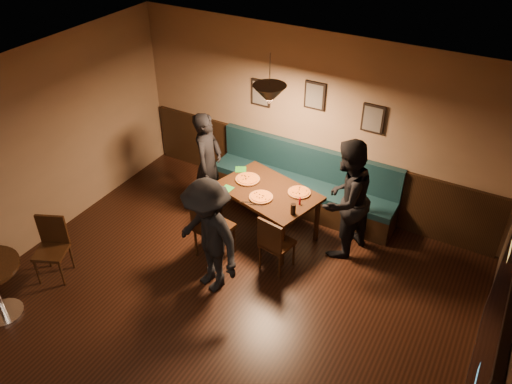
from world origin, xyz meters
The scene contains 26 objects.
floor centered at (0.00, 0.00, 0.00)m, with size 7.00×7.00×0.00m, color black.
ceiling centered at (0.00, 0.00, 2.80)m, with size 7.00×7.00×0.00m, color silver.
wall_back centered at (0.00, 3.50, 1.40)m, with size 6.00×6.00×0.00m, color #8C704F.
wainscot centered at (0.00, 3.47, 0.50)m, with size 5.88×0.06×1.00m, color black.
booth_bench centered at (0.00, 3.20, 0.50)m, with size 3.00×0.60×1.00m, color #0F232D, non-canonical shape.
window_frame centered at (2.96, 0.50, 1.50)m, with size 0.06×2.56×1.86m, color black.
window_glass centered at (2.93, 0.50, 1.50)m, with size 2.40×2.40×0.00m, color black.
picture_left centered at (-0.90, 3.47, 1.70)m, with size 0.32×0.04×0.42m, color black.
picture_center centered at (0.00, 3.47, 1.85)m, with size 0.32×0.04×0.42m, color black.
picture_right centered at (0.90, 3.47, 1.70)m, with size 0.32×0.04×0.42m, color black.
pendant_lamp centered at (-0.17, 2.38, 2.25)m, with size 0.44×0.44×0.25m, color black.
dining_table centered at (-0.17, 2.38, 0.38)m, with size 1.43×0.92×0.76m, color black.
chair_near_left centered at (-0.59, 1.58, 0.51)m, with size 0.45×0.45×1.01m, color black, non-canonical shape.
chair_near_right centered at (0.30, 1.78, 0.44)m, with size 0.39×0.39×0.88m, color black, non-canonical shape.
diner_left centered at (-1.27, 2.48, 0.84)m, with size 0.61×0.40×1.68m, color black.
diner_right centered at (0.93, 2.54, 0.89)m, with size 0.87×0.68×1.79m, color black.
diner_front centered at (-0.30, 1.04, 0.82)m, with size 1.06×0.61×1.65m, color black.
pizza_a centered at (-0.56, 2.47, 0.78)m, with size 0.36×0.36×0.04m, color orange.
pizza_b centered at (-0.17, 2.17, 0.78)m, with size 0.34×0.34×0.04m, color #C56025.
pizza_c centered at (0.25, 2.54, 0.78)m, with size 0.33×0.33×0.04m, color orange.
soda_glass centered at (0.38, 2.06, 0.84)m, with size 0.07×0.07×0.16m, color black.
tabasco_bottle centered at (0.37, 2.30, 0.83)m, with size 0.03×0.03×0.13m, color #970515.
napkin_a centered at (-0.80, 2.67, 0.77)m, with size 0.17×0.17×0.01m, color #1D6F20.
napkin_b centered at (-0.71, 2.13, 0.77)m, with size 0.15×0.15×0.01m, color #217C2C.
cutlery_set centered at (-0.23, 1.98, 0.77)m, with size 0.02×0.18×0.00m, color silver.
cafe_chair_far centered at (-2.23, 0.14, 0.45)m, with size 0.39×0.39×0.89m, color black, non-canonical shape.
Camera 1 is at (2.63, -2.94, 4.92)m, focal length 35.66 mm.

